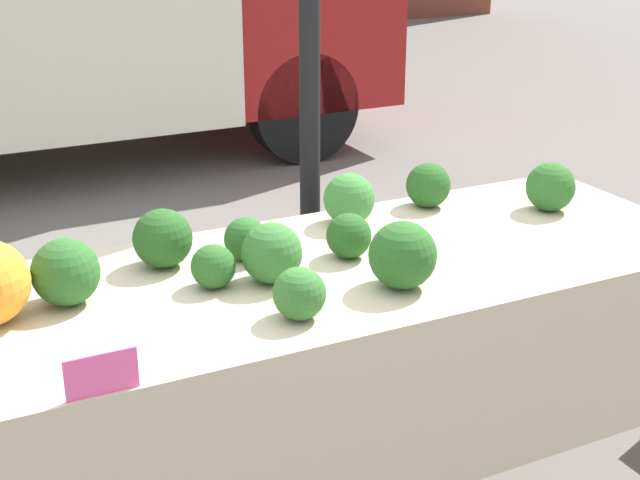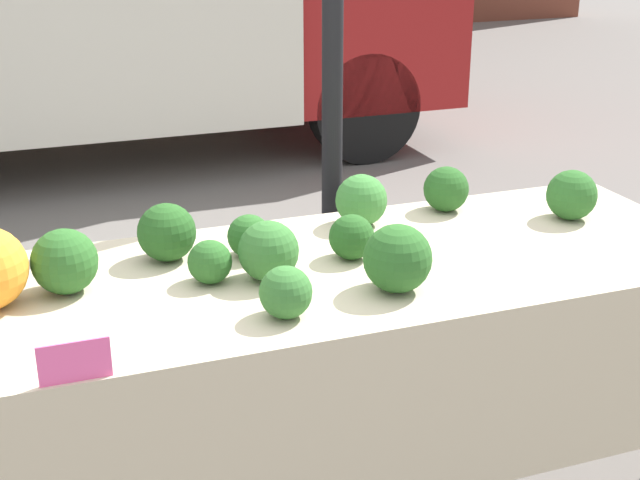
# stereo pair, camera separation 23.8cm
# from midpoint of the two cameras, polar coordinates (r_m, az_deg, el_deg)

# --- Properties ---
(tent_pole) EXTENTS (0.07, 0.07, 2.63)m
(tent_pole) POSITION_cam_midpoint_polar(r_m,az_deg,el_deg) (2.96, -3.02, 11.34)
(tent_pole) COLOR black
(tent_pole) RESTS_ON ground_plane
(market_table) EXTENTS (2.32, 0.81, 0.88)m
(market_table) POSITION_cam_midpoint_polar(r_m,az_deg,el_deg) (2.40, -2.12, -4.77)
(market_table) COLOR beige
(market_table) RESTS_ON ground_plane
(broccoli_head_0) EXTENTS (0.14, 0.14, 0.14)m
(broccoli_head_0) POSITION_cam_midpoint_polar(r_m,az_deg,el_deg) (2.86, 4.59, 3.48)
(broccoli_head_0) COLOR #23511E
(broccoli_head_0) RESTS_ON market_table
(broccoli_head_1) EXTENTS (0.16, 0.16, 0.16)m
(broccoli_head_1) POSITION_cam_midpoint_polar(r_m,az_deg,el_deg) (2.70, -0.64, 2.60)
(broccoli_head_1) COLOR #387533
(broccoli_head_1) RESTS_ON market_table
(broccoli_head_2) EXTENTS (0.18, 0.18, 0.18)m
(broccoli_head_2) POSITION_cam_midpoint_polar(r_m,az_deg,el_deg) (2.26, 2.32, -1.04)
(broccoli_head_2) COLOR #285B23
(broccoli_head_2) RESTS_ON market_table
(broccoli_head_3) EXTENTS (0.17, 0.17, 0.17)m
(broccoli_head_3) POSITION_cam_midpoint_polar(r_m,az_deg,el_deg) (2.29, -18.87, -2.03)
(broccoli_head_3) COLOR #285B23
(broccoli_head_3) RESTS_ON market_table
(broccoli_head_4) EXTENTS (0.16, 0.16, 0.16)m
(broccoli_head_4) POSITION_cam_midpoint_polar(r_m,az_deg,el_deg) (2.88, 12.28, 3.30)
(broccoli_head_4) COLOR #285B23
(broccoli_head_4) RESTS_ON market_table
(broccoli_head_5) EXTENTS (0.16, 0.16, 0.16)m
(broccoli_head_5) POSITION_cam_midpoint_polar(r_m,az_deg,el_deg) (2.45, -12.80, 0.05)
(broccoli_head_5) COLOR #23511E
(broccoli_head_5) RESTS_ON market_table
(broccoli_head_6) EXTENTS (0.13, 0.13, 0.13)m
(broccoli_head_6) POSITION_cam_midpoint_polar(r_m,az_deg,el_deg) (2.45, -0.92, 0.21)
(broccoli_head_6) COLOR #23511E
(broccoli_head_6) RESTS_ON market_table
(broccoli_head_7) EXTENTS (0.16, 0.16, 0.16)m
(broccoli_head_7) POSITION_cam_midpoint_polar(r_m,az_deg,el_deg) (2.30, -6.07, -0.90)
(broccoli_head_7) COLOR #336B2D
(broccoli_head_7) RESTS_ON market_table
(broccoli_head_8) EXTENTS (0.12, 0.12, 0.12)m
(broccoli_head_8) POSITION_cam_midpoint_polar(r_m,az_deg,el_deg) (2.46, -7.55, 0.02)
(broccoli_head_8) COLOR #285B23
(broccoli_head_8) RESTS_ON market_table
(broccoli_head_9) EXTENTS (0.12, 0.12, 0.12)m
(broccoli_head_9) POSITION_cam_midpoint_polar(r_m,az_deg,el_deg) (2.30, -9.81, -1.74)
(broccoli_head_9) COLOR #285B23
(broccoli_head_9) RESTS_ON market_table
(broccoli_head_10) EXTENTS (0.13, 0.13, 0.13)m
(broccoli_head_10) POSITION_cam_midpoint_polar(r_m,az_deg,el_deg) (2.11, -4.57, -3.51)
(broccoli_head_10) COLOR #336B2D
(broccoli_head_10) RESTS_ON market_table
(price_sign) EXTENTS (0.15, 0.01, 0.09)m
(price_sign) POSITION_cam_midpoint_polar(r_m,az_deg,el_deg) (1.89, -17.40, -8.29)
(price_sign) COLOR #F45B9E
(price_sign) RESTS_ON market_table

